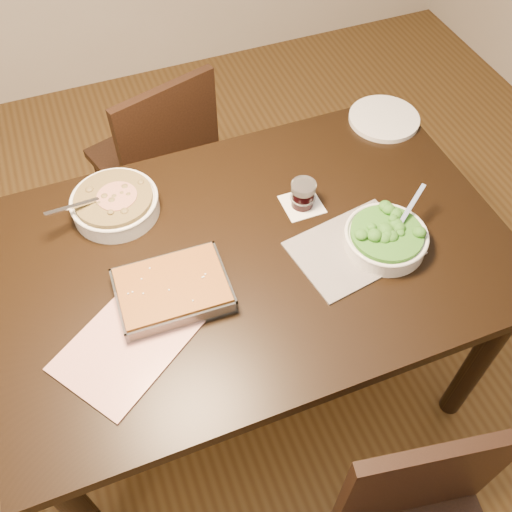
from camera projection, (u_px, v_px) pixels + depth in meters
ground at (252, 374)px, 2.13m from camera, size 4.00×4.00×0.00m
table at (251, 271)px, 1.61m from camera, size 1.40×0.90×0.75m
magazine_a at (127, 345)px, 1.36m from camera, size 0.39×0.37×0.01m
magazine_b at (354, 248)px, 1.54m from camera, size 0.35×0.28×0.01m
coaster at (302, 204)px, 1.64m from camera, size 0.11×0.11×0.00m
stew_bowl at (115, 203)px, 1.60m from camera, size 0.27×0.25×0.09m
broccoli_bowl at (386, 238)px, 1.52m from camera, size 0.23×0.22×0.09m
baking_dish at (173, 290)px, 1.43m from camera, size 0.29×0.21×0.05m
wine_tumbler at (303, 194)px, 1.60m from camera, size 0.07×0.07×0.08m
dinner_plate at (384, 119)px, 1.86m from camera, size 0.23×0.23×0.02m
chair_far at (160, 157)px, 2.17m from camera, size 0.49×0.49×0.84m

